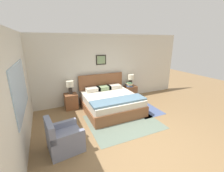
{
  "coord_description": "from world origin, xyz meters",
  "views": [
    {
      "loc": [
        -1.93,
        -2.39,
        2.37
      ],
      "look_at": [
        -0.09,
        1.66,
        1.01
      ],
      "focal_mm": 24.0,
      "sensor_mm": 36.0,
      "label": 1
    }
  ],
  "objects_px": {
    "armchair": "(64,139)",
    "nightstand_by_door": "(130,92)",
    "nightstand_near_window": "(71,101)",
    "bed": "(111,102)",
    "table_lamp_by_door": "(131,78)",
    "table_lamp_near_window": "(70,85)"
  },
  "relations": [
    {
      "from": "armchair",
      "to": "table_lamp_near_window",
      "type": "bearing_deg",
      "value": 158.24
    },
    {
      "from": "armchair",
      "to": "nightstand_near_window",
      "type": "xyz_separation_m",
      "value": [
        0.53,
        2.13,
        -0.01
      ]
    },
    {
      "from": "armchair",
      "to": "table_lamp_near_window",
      "type": "distance_m",
      "value": 2.3
    },
    {
      "from": "bed",
      "to": "table_lamp_near_window",
      "type": "bearing_deg",
      "value": 149.04
    },
    {
      "from": "nightstand_near_window",
      "to": "nightstand_by_door",
      "type": "bearing_deg",
      "value": 0.0
    },
    {
      "from": "nightstand_near_window",
      "to": "table_lamp_near_window",
      "type": "height_order",
      "value": "table_lamp_near_window"
    },
    {
      "from": "nightstand_by_door",
      "to": "table_lamp_by_door",
      "type": "relative_size",
      "value": 1.12
    },
    {
      "from": "bed",
      "to": "table_lamp_by_door",
      "type": "relative_size",
      "value": 3.93
    },
    {
      "from": "nightstand_by_door",
      "to": "table_lamp_near_window",
      "type": "bearing_deg",
      "value": 179.49
    },
    {
      "from": "nightstand_by_door",
      "to": "table_lamp_near_window",
      "type": "distance_m",
      "value": 2.54
    },
    {
      "from": "nightstand_near_window",
      "to": "table_lamp_by_door",
      "type": "bearing_deg",
      "value": 0.51
    },
    {
      "from": "armchair",
      "to": "nightstand_by_door",
      "type": "height_order",
      "value": "armchair"
    },
    {
      "from": "armchair",
      "to": "nightstand_by_door",
      "type": "distance_m",
      "value": 3.69
    },
    {
      "from": "nightstand_near_window",
      "to": "bed",
      "type": "bearing_deg",
      "value": -29.93
    },
    {
      "from": "bed",
      "to": "table_lamp_near_window",
      "type": "height_order",
      "value": "bed"
    },
    {
      "from": "nightstand_by_door",
      "to": "armchair",
      "type": "bearing_deg",
      "value": -144.69
    },
    {
      "from": "bed",
      "to": "nightstand_near_window",
      "type": "distance_m",
      "value": 1.43
    },
    {
      "from": "nightstand_near_window",
      "to": "armchair",
      "type": "bearing_deg",
      "value": -103.97
    },
    {
      "from": "nightstand_near_window",
      "to": "nightstand_by_door",
      "type": "height_order",
      "value": "same"
    },
    {
      "from": "nightstand_near_window",
      "to": "table_lamp_near_window",
      "type": "bearing_deg",
      "value": 59.82
    },
    {
      "from": "bed",
      "to": "nightstand_near_window",
      "type": "bearing_deg",
      "value": 150.07
    },
    {
      "from": "bed",
      "to": "armchair",
      "type": "distance_m",
      "value": 2.27
    }
  ]
}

